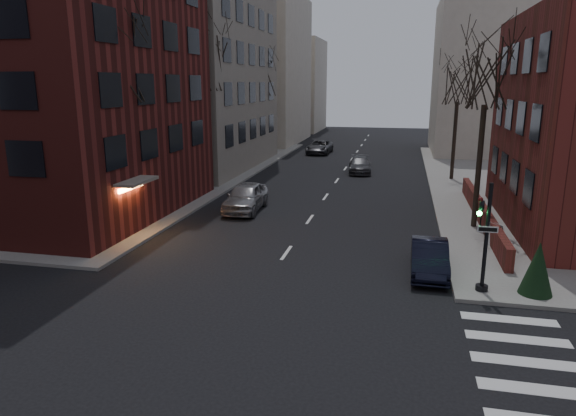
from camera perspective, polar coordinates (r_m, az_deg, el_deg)
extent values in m
plane|color=black|center=(13.17, -12.67, -21.54)|extent=(160.00, 160.00, 0.00)
cube|color=gray|center=(52.67, -27.74, 4.07)|extent=(44.00, 44.00, 0.15)
cube|color=maroon|center=(33.17, -26.34, 14.95)|extent=(15.00, 15.00, 18.00)
cube|color=gray|center=(49.23, -14.96, 20.91)|extent=(18.00, 18.00, 28.00)
cube|color=maroon|center=(29.76, 20.72, -0.50)|extent=(0.35, 16.00, 1.00)
cube|color=beige|center=(67.63, -4.70, 15.00)|extent=(14.00, 16.00, 18.00)
cube|color=beige|center=(60.47, 22.83, 13.20)|extent=(14.00, 14.00, 16.00)
cube|color=beige|center=(83.56, 0.22, 13.44)|extent=(10.00, 12.00, 14.00)
cylinder|color=black|center=(19.63, 21.18, -3.12)|extent=(0.14, 0.14, 4.00)
cylinder|color=black|center=(20.24, 20.71, -8.27)|extent=(0.44, 0.44, 0.20)
imported|color=black|center=(19.38, 20.67, -0.68)|extent=(0.16, 0.20, 1.00)
sphere|color=#19FF4C|center=(19.31, 20.49, -0.56)|extent=(0.18, 0.18, 0.18)
cube|color=white|center=(19.42, 21.32, -2.23)|extent=(0.70, 0.03, 0.22)
cylinder|color=#2D231C|center=(27.60, -17.40, 4.69)|extent=(0.28, 0.28, 6.65)
cylinder|color=#2D231C|center=(38.36, -8.49, 7.83)|extent=(0.28, 0.28, 7.00)
cylinder|color=#2D231C|center=(51.65, -2.88, 9.08)|extent=(0.28, 0.28, 6.30)
cylinder|color=#2D231C|center=(28.21, 20.43, 4.28)|extent=(0.28, 0.28, 6.30)
cylinder|color=#2D231C|center=(42.03, 17.98, 7.10)|extent=(0.28, 0.28, 5.95)
cylinder|color=black|center=(34.50, -9.90, 6.28)|extent=(0.12, 0.12, 6.00)
sphere|color=#FFA54C|center=(34.25, -10.12, 11.43)|extent=(0.36, 0.36, 0.36)
cylinder|color=black|center=(53.43, -1.67, 9.09)|extent=(0.12, 0.12, 6.00)
sphere|color=#FFA54C|center=(53.27, -1.70, 12.41)|extent=(0.36, 0.36, 0.36)
imported|color=black|center=(21.51, 15.44, -5.35)|extent=(1.45, 4.09, 1.34)
imported|color=#939397|center=(30.92, -4.73, 1.23)|extent=(2.14, 4.99, 1.68)
imported|color=#38383C|center=(44.39, 7.99, 4.75)|extent=(2.23, 4.70, 1.32)
imported|color=#414146|center=(56.12, 3.51, 6.79)|extent=(2.51, 5.19, 1.42)
cube|color=silver|center=(25.84, 22.03, -2.70)|extent=(0.67, 0.76, 1.01)
cone|color=black|center=(20.38, 26.00, -6.04)|extent=(1.29, 1.29, 1.94)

